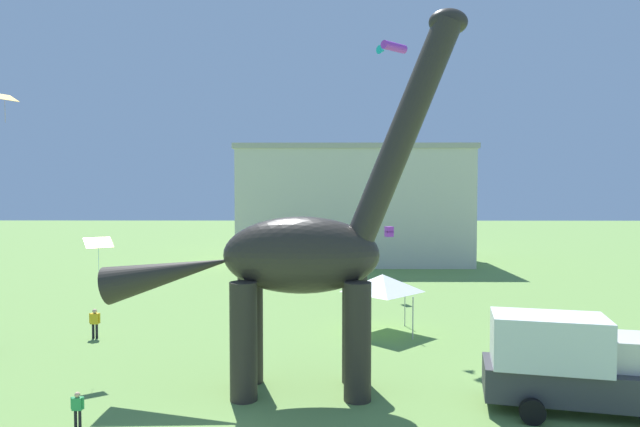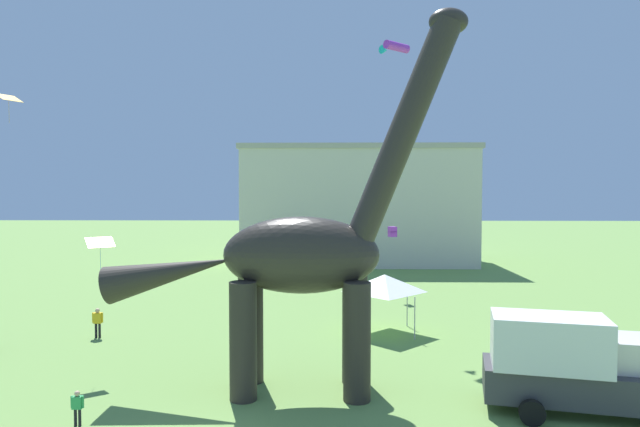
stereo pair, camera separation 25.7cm
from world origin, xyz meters
The scene contains 10 objects.
dinosaur_sculpture centered at (2.75, 5.88, 4.97)m, with size 13.14×2.78×13.74m.
parked_box_truck centered at (11.71, 4.05, 1.65)m, with size 5.93×3.31×3.20m.
person_strolling_adult centered at (-3.95, 2.67, 0.67)m, with size 0.42×0.18×1.11m.
person_far_spectator centered at (-7.67, 12.95, 0.89)m, with size 0.55×0.24×1.47m.
festival_canopy_tent centered at (6.64, 14.24, 2.54)m, with size 3.15×3.15×3.00m.
kite_mid_right centered at (-5.59, 8.47, 5.16)m, with size 1.29×1.20×1.42m.
kite_high_right centered at (8.06, 23.61, 4.50)m, with size 0.61×0.61×0.68m.
kite_drifting centered at (-11.87, 12.95, 11.82)m, with size 1.12×1.28×1.42m.
kite_near_low centered at (7.35, 16.88, 15.17)m, with size 1.71×1.74×0.49m.
background_building_block centered at (6.56, 43.00, 5.86)m, with size 22.89×11.71×11.69m.
Camera 2 is at (3.90, -14.09, 7.30)m, focal length 31.21 mm.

